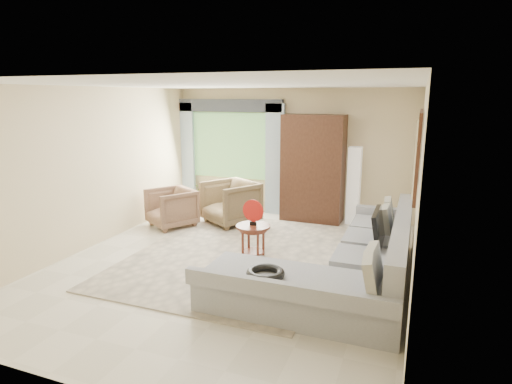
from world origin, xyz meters
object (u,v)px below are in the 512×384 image
at_px(sectional_sofa, 352,267).
at_px(armchair_right, 231,203).
at_px(tv_screen, 379,228).
at_px(coffee_table, 253,241).
at_px(potted_plant, 200,195).
at_px(armchair_left, 171,208).
at_px(armoire, 313,168).
at_px(floor_lamp, 354,186).

bearing_deg(sectional_sofa, armchair_right, 142.12).
relative_size(tv_screen, coffee_table, 1.40).
distance_m(coffee_table, potted_plant, 3.32).
bearing_deg(armchair_left, armchair_right, 62.34).
bearing_deg(potted_plant, tv_screen, -31.85).
relative_size(armchair_right, armoire, 0.44).
bearing_deg(coffee_table, armoire, 81.76).
height_order(armchair_left, floor_lamp, floor_lamp).
height_order(tv_screen, armoire, armoire).
bearing_deg(tv_screen, armoire, 121.32).
relative_size(coffee_table, armoire, 0.25).
relative_size(tv_screen, potted_plant, 1.36).
distance_m(sectional_sofa, tv_screen, 0.67).
bearing_deg(armchair_left, armoire, 62.69).
bearing_deg(potted_plant, armoire, -1.57).
bearing_deg(floor_lamp, armoire, -175.71).
bearing_deg(armchair_left, sectional_sofa, 10.05).
height_order(coffee_table, floor_lamp, floor_lamp).
bearing_deg(potted_plant, coffee_table, -47.56).
xyz_separation_m(coffee_table, potted_plant, (-2.24, 2.45, -0.00)).
height_order(sectional_sofa, tv_screen, tv_screen).
relative_size(coffee_table, armchair_left, 0.66).
relative_size(coffee_table, armchair_right, 0.57).
bearing_deg(armchair_left, tv_screen, 17.17).
height_order(sectional_sofa, armchair_left, sectional_sofa).
distance_m(armchair_right, potted_plant, 1.48).
bearing_deg(tv_screen, floor_lamp, 105.49).
xyz_separation_m(sectional_sofa, armchair_left, (-3.63, 1.50, 0.08)).
height_order(tv_screen, coffee_table, tv_screen).
xyz_separation_m(tv_screen, floor_lamp, (-0.70, 2.53, 0.03)).
bearing_deg(sectional_sofa, potted_plant, 142.12).
height_order(tv_screen, floor_lamp, floor_lamp).
relative_size(tv_screen, armoire, 0.35).
distance_m(tv_screen, armchair_right, 3.36).
bearing_deg(floor_lamp, potted_plant, 179.82).
height_order(armchair_left, armchair_right, armchair_right).
height_order(tv_screen, armchair_left, tv_screen).
bearing_deg(armoire, armchair_left, -149.76).
bearing_deg(armoire, tv_screen, -58.68).
bearing_deg(tv_screen, armchair_right, 150.80).
height_order(sectional_sofa, floor_lamp, floor_lamp).
bearing_deg(sectional_sofa, coffee_table, 161.73).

